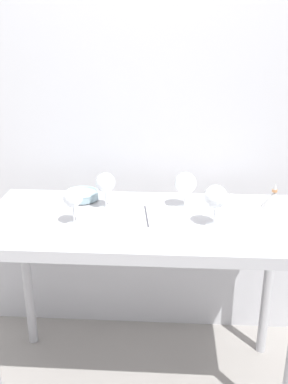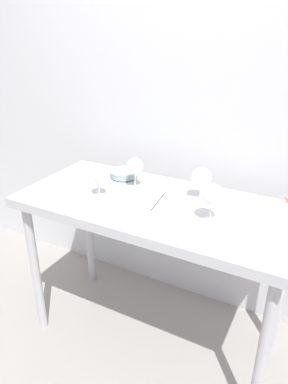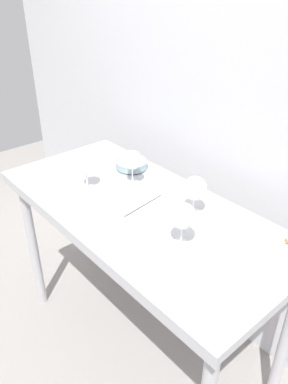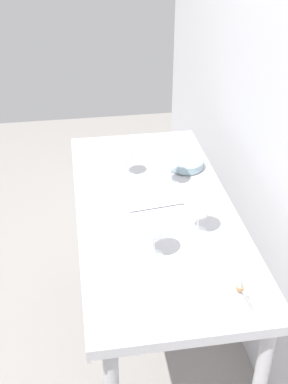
% 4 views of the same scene
% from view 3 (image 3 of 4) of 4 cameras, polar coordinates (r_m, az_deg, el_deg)
% --- Properties ---
extents(ground_plane, '(6.00, 6.00, 0.00)m').
position_cam_3_polar(ground_plane, '(2.24, -0.41, -21.87)').
color(ground_plane, gray).
extents(back_wall, '(3.80, 0.04, 2.60)m').
position_cam_3_polar(back_wall, '(1.80, 11.83, 14.46)').
color(back_wall, silver).
rests_on(back_wall, ground_plane).
extents(steel_counter, '(1.40, 0.65, 0.90)m').
position_cam_3_polar(steel_counter, '(1.68, -0.66, -5.16)').
color(steel_counter, '#B2B2B7').
rests_on(steel_counter, ground_plane).
extents(wine_glass_near_left, '(0.08, 0.08, 0.16)m').
position_cam_3_polar(wine_glass_near_left, '(1.73, -8.83, 4.04)').
color(wine_glass_near_left, white).
rests_on(wine_glass_near_left, steel_counter).
extents(wine_glass_far_left, '(0.09, 0.09, 0.17)m').
position_cam_3_polar(wine_glass_far_left, '(1.74, -1.80, 4.73)').
color(wine_glass_far_left, white).
rests_on(wine_glass_far_left, steel_counter).
extents(wine_glass_near_right, '(0.10, 0.10, 0.18)m').
position_cam_3_polar(wine_glass_near_right, '(1.34, 5.84, -3.76)').
color(wine_glass_near_right, white).
rests_on(wine_glass_near_right, steel_counter).
extents(wine_glass_far_right, '(0.10, 0.10, 0.17)m').
position_cam_3_polar(wine_glass_far_right, '(1.53, 7.66, 0.42)').
color(wine_glass_far_right, white).
rests_on(wine_glass_far_right, steel_counter).
extents(open_notebook, '(0.37, 0.27, 0.01)m').
position_cam_3_polar(open_notebook, '(1.61, -0.20, -2.26)').
color(open_notebook, silver).
rests_on(open_notebook, steel_counter).
extents(tasting_sheet_upper, '(0.22, 0.27, 0.00)m').
position_cam_3_polar(tasting_sheet_upper, '(1.55, 13.04, -4.83)').
color(tasting_sheet_upper, white).
rests_on(tasting_sheet_upper, steel_counter).
extents(tasting_bowl, '(0.16, 0.16, 0.04)m').
position_cam_3_polar(tasting_bowl, '(1.93, -1.91, 4.27)').
color(tasting_bowl, '#4C4C4C').
rests_on(tasting_bowl, steel_counter).
extents(decanter_funnel, '(0.11, 0.11, 0.13)m').
position_cam_3_polar(decanter_funnel, '(1.41, 20.67, -8.19)').
color(decanter_funnel, '#B4B4B4').
rests_on(decanter_funnel, steel_counter).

